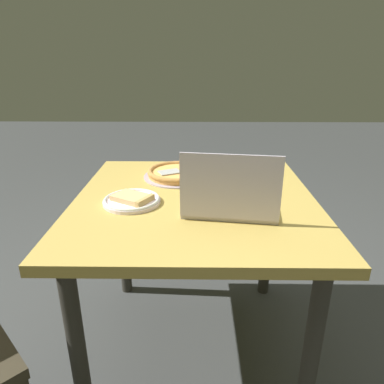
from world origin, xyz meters
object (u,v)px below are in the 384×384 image
Objects in this scene: laptop at (230,201)px; pizza_plate at (132,200)px; dining_table at (195,219)px; table_knife at (259,177)px; pizza_tray at (178,173)px.

laptop is 0.39m from pizza_plate.
dining_table is 2.77× the size of laptop.
table_knife is at bearing -60.24° from pizza_plate.
laptop is at bearing 156.89° from table_knife.
table_knife is (0.25, -0.31, 0.11)m from dining_table.
dining_table is 0.29m from pizza_tray.
dining_table is at bearing -74.88° from pizza_plate.
pizza_plate is at bearing 152.51° from pizza_tray.
laptop is 1.80× the size of table_knife.
dining_table is at bearing 37.55° from laptop.
pizza_tray reaches higher than table_knife.
laptop is at bearing -142.45° from dining_table.
pizza_tray is at bearing 17.60° from dining_table.
table_knife is at bearing -23.11° from laptop.
pizza_tray is at bearing -27.49° from pizza_plate.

